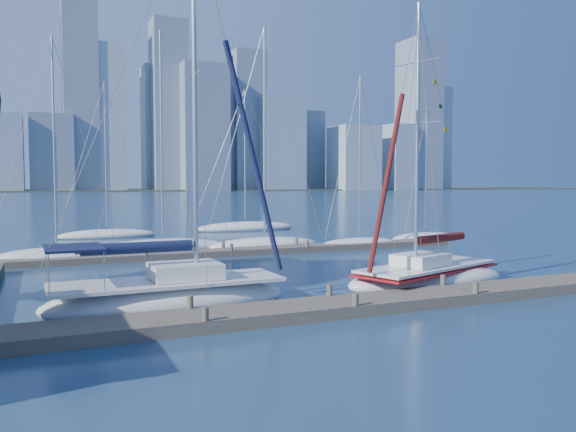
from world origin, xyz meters
name	(u,v)px	position (x,y,z in m)	size (l,w,h in m)	color
ground	(342,312)	(0.00, 0.00, 0.00)	(700.00, 700.00, 0.00)	navy
near_dock	(342,306)	(0.00, 0.00, 0.20)	(26.00, 2.00, 0.40)	#443B31
far_dock	(243,251)	(2.00, 16.00, 0.18)	(30.00, 1.80, 0.36)	#443B31
far_shore	(60,191)	(0.00, 320.00, 0.00)	(800.00, 100.00, 1.50)	#38472D
sailboat_navy	(168,276)	(-5.27, 2.88, 1.15)	(8.56, 2.98, 14.56)	silver
sailboat_maroon	(428,263)	(5.69, 2.74, 0.98)	(8.12, 4.82, 12.17)	silver
bg_boat_0	(57,256)	(-8.55, 17.20, 0.28)	(7.48, 4.86, 12.82)	silver
bg_boat_1	(163,247)	(-2.21, 19.48, 0.28)	(8.84, 5.55, 14.34)	silver
bg_boat_2	(265,244)	(4.29, 18.16, 0.29)	(8.00, 4.04, 14.96)	silver
bg_boat_4	(359,243)	(10.61, 16.58, 0.24)	(6.20, 2.97, 11.92)	silver
bg_boat_5	(425,238)	(17.36, 18.14, 0.22)	(6.09, 4.07, 10.45)	silver
bg_boat_6	(107,235)	(-4.52, 30.33, 0.24)	(7.87, 4.39, 12.66)	silver
bg_boat_7	(245,227)	(7.91, 32.37, 0.27)	(9.72, 4.47, 13.28)	silver
skyline	(107,125)	(22.96, 290.40, 34.76)	(503.75, 51.31, 111.91)	#8090A5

